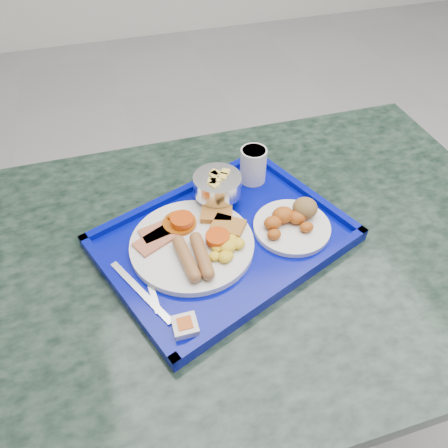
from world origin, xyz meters
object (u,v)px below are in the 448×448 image
Objects in this scene: main_plate at (196,242)px; bread_plate at (293,221)px; juice_cup at (253,164)px; table at (239,302)px; fruit_bowl at (217,185)px; tray at (224,239)px.

bread_plate is (0.21, -0.01, 0.00)m from main_plate.
main_plate is 0.25m from juice_cup.
table is 0.30m from fruit_bowl.
main_plate is 2.97× the size of juice_cup.
bread_plate reaches higher than table.
tray is 0.07m from main_plate.
table is 2.17× the size of tray.
bread_plate is 1.54× the size of fruit_bowl.
bread_plate reaches higher than main_plate.
tray is (-0.03, 0.02, 0.21)m from table.
tray is 5.50× the size of fruit_bowl.
bread_plate is at bearing -43.43° from fruit_bowl.
tray is 0.21m from juice_cup.
table is 11.95× the size of fruit_bowl.
fruit_bowl reaches higher than bread_plate.
table is 0.22m from tray.
fruit_bowl is at bearing 55.46° from main_plate.
main_plate is (-0.10, 0.01, 0.23)m from table.
juice_cup is at bearing 99.11° from bread_plate.
tray is at bearing 175.28° from bread_plate.
bread_plate is (0.12, 0.01, 0.24)m from table.
table is at bearing -115.97° from juice_cup.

